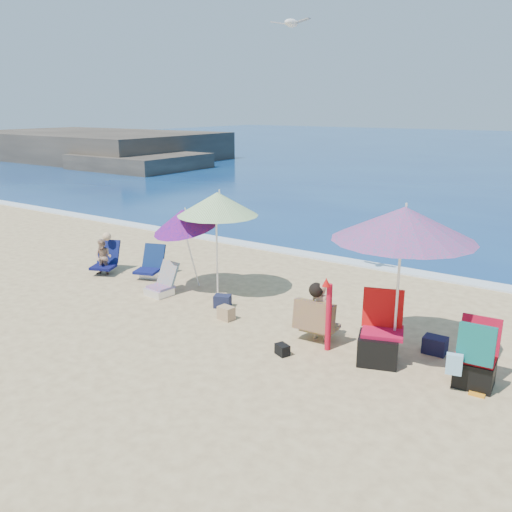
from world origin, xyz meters
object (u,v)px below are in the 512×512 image
Objects in this scene: person_center at (318,313)px; umbrella_turquoise at (404,224)px; person_left at (104,256)px; camp_chair_right at (475,363)px; furled_umbrella at (328,311)px; umbrella_blue at (184,219)px; chair_navy at (152,268)px; camp_chair_left at (379,341)px; umbrella_striped at (218,204)px; chair_rainbow at (162,286)px; seagull at (291,23)px.

umbrella_turquoise is at bearing 4.82° from person_center.
camp_chair_right is at bearing -4.37° from person_left.
furled_umbrella is 2.24m from camp_chair_right.
chair_navy is (-1.28, 0.29, -1.35)m from umbrella_blue.
chair_navy is (-6.08, 0.89, -1.93)m from umbrella_turquoise.
umbrella_turquoise is at bearing -7.10° from umbrella_blue.
camp_chair_right is (1.38, 0.01, 0.03)m from camp_chair_left.
camp_chair_left is (3.90, -1.04, -1.57)m from umbrella_striped.
camp_chair_right is (6.26, -0.35, 0.18)m from chair_rainbow.
umbrella_turquoise is 7.33m from person_left.
seagull is (-2.98, 1.70, 3.12)m from umbrella_turquoise.
person_center is (-2.51, 0.13, 0.13)m from camp_chair_right.
seagull is at bearing 14.60° from chair_navy.
umbrella_turquoise is at bearing 57.17° from camp_chair_left.
umbrella_turquoise is 1.82m from camp_chair_left.
umbrella_blue is 2.19× the size of chair_navy.
camp_chair_right is (1.22, -0.24, -1.76)m from umbrella_turquoise.
seagull is at bearing 134.22° from furled_umbrella.
seagull is (-1.69, 1.80, 4.75)m from person_center.
umbrella_blue is 1.87× the size of person_center.
person_left is (-2.32, -0.20, -1.12)m from umbrella_blue.
umbrella_turquoise is 1.79m from furled_umbrella.
chair_rainbow is 6.27m from camp_chair_right.
person_left is at bearing 175.63° from camp_chair_right.
umbrella_striped is 3.24m from person_center.
camp_chair_left is 5.99m from seagull.
camp_chair_right is 1.19× the size of seagull.
person_center is at bearing -11.39° from umbrella_blue.
seagull is at bearing 155.24° from camp_chair_right.
umbrella_turquoise is at bearing -8.31° from chair_navy.
umbrella_blue is at bearing -165.52° from umbrella_striped.
chair_navy is at bearing 166.42° from furled_umbrella.
camp_chair_left is at bearing -4.22° from chair_rainbow.
camp_chair_right is at bearing 0.52° from camp_chair_left.
furled_umbrella is 1.47× the size of seagull.
umbrella_striped is (-4.06, 0.79, -0.23)m from umbrella_turquoise.
umbrella_blue reaches higher than chair_navy.
camp_chair_right is at bearing -10.98° from umbrella_striped.
umbrella_blue reaches higher than camp_chair_left.
furled_umbrella reaches higher than camp_chair_right.
person_center is at bearing -4.97° from person_left.
camp_chair_left is (-0.16, -0.25, -1.80)m from umbrella_turquoise.
person_center is (-1.13, 0.14, 0.17)m from camp_chair_left.
furled_umbrella is (3.07, -1.13, -1.22)m from umbrella_striped.
camp_chair_left reaches higher than person_left.
person_center is 1.08× the size of person_left.
umbrella_turquoise is at bearing 18.84° from furled_umbrella.
umbrella_blue is at bearing 168.61° from person_center.
umbrella_turquoise reaches higher than umbrella_blue.
umbrella_turquoise reaches higher than furled_umbrella.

